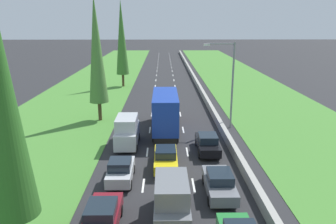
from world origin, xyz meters
TOP-DOWN VIEW (x-y plane):
  - ground_plane at (0.00, 60.00)m, footprint 300.00×300.00m
  - grass_verge_left at (-12.65, 60.00)m, footprint 14.00×140.00m
  - grass_verge_right at (14.35, 60.00)m, footprint 14.00×140.00m
  - median_barrier at (5.70, 60.00)m, footprint 0.44×120.00m
  - lane_markings at (0.00, 60.00)m, footprint 3.64×116.00m
  - maroon_sedan_left_lane at (-3.66, 15.97)m, footprint 1.82×4.50m
  - grey_van_centre_lane at (0.11, 16.62)m, footprint 1.96×4.90m
  - silver_hatchback_left_lane at (-3.37, 21.66)m, footprint 1.74×3.90m
  - silver_van_left_lane at (-3.61, 28.54)m, footprint 1.96×4.90m
  - grey_sedan_right_lane_third at (3.31, 19.75)m, footprint 1.82×4.50m
  - black_sedan_right_lane at (3.49, 26.96)m, footprint 1.82×4.50m
  - yellow_sedan_centre_lane at (-0.16, 23.89)m, footprint 1.82×4.50m
  - blue_box_truck_centre_lane at (-0.14, 32.49)m, footprint 2.46×9.40m
  - poplar_tree_nearest at (-7.28, 14.25)m, footprint 2.15×2.15m
  - poplar_tree_second at (-7.60, 36.61)m, footprint 2.15×2.15m
  - poplar_tree_third at (-7.32, 56.83)m, footprint 2.16×2.16m
  - street_light_mast at (6.52, 33.76)m, footprint 3.20×0.28m

SIDE VIEW (x-z plane):
  - ground_plane at x=0.00m, z-range 0.00..0.00m
  - lane_markings at x=0.00m, z-range 0.00..0.01m
  - grass_verge_left at x=-12.65m, z-range 0.00..0.04m
  - grass_verge_right at x=14.35m, z-range 0.00..0.04m
  - median_barrier at x=5.70m, z-range 0.00..0.85m
  - maroon_sedan_left_lane at x=-3.66m, z-range -0.01..1.63m
  - grey_sedan_right_lane_third at x=3.31m, z-range -0.01..1.63m
  - black_sedan_right_lane at x=3.49m, z-range -0.01..1.63m
  - yellow_sedan_centre_lane at x=-0.16m, z-range -0.01..1.63m
  - silver_hatchback_left_lane at x=-3.37m, z-range -0.02..1.70m
  - grey_van_centre_lane at x=0.11m, z-range -0.01..2.81m
  - silver_van_left_lane at x=-3.61m, z-range -0.01..2.81m
  - blue_box_truck_centre_lane at x=-0.14m, z-range 0.09..4.27m
  - street_light_mast at x=6.52m, z-range 0.73..9.73m
  - poplar_tree_second at x=-7.60m, z-range 1.05..14.95m
  - poplar_tree_nearest at x=-7.28m, z-range 1.05..14.97m
  - poplar_tree_third at x=-7.32m, z-range 1.05..15.64m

